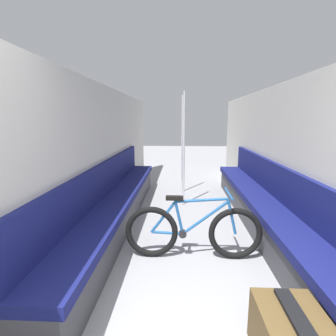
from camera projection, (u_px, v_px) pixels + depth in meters
The scene contains 7 objects.
wall_left at pixel (97, 157), 3.90m from camera, with size 0.10×8.94×2.14m, color beige.
wall_right at pixel (284, 158), 3.77m from camera, with size 0.10×8.94×2.14m, color beige.
bench_seat_row_left at pixel (117, 205), 4.03m from camera, with size 0.48×4.89×0.98m.
bench_seat_row_right at pixel (262, 207), 3.93m from camera, with size 0.48×4.89×0.98m.
bicycle at pixel (193, 231), 3.06m from camera, with size 1.60×0.46×0.81m.
grab_pole_near at pixel (182, 146), 5.75m from camera, with size 0.08×0.08×2.12m.
grab_pole_far at pixel (184, 151), 4.88m from camera, with size 0.08×0.08×2.12m.
Camera 1 is at (-0.13, -0.93, 1.62)m, focal length 28.00 mm.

